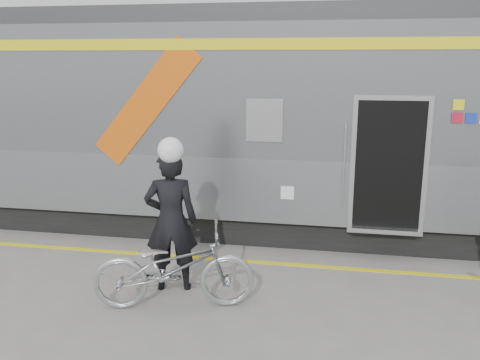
# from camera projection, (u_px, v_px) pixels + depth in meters

# --- Properties ---
(ground) EXTENTS (90.00, 90.00, 0.00)m
(ground) POSITION_uv_depth(u_px,v_px,m) (271.00, 334.00, 6.11)
(ground) COLOR slate
(ground) RESTS_ON ground
(train) EXTENTS (24.00, 3.17, 4.10)m
(train) POSITION_uv_depth(u_px,v_px,m) (265.00, 121.00, 9.76)
(train) COLOR black
(train) RESTS_ON ground
(safety_strip) EXTENTS (24.00, 0.12, 0.01)m
(safety_strip) POSITION_uv_depth(u_px,v_px,m) (288.00, 264.00, 8.16)
(safety_strip) COLOR yellow
(safety_strip) RESTS_ON ground
(man) EXTENTS (0.83, 0.65, 2.02)m
(man) POSITION_uv_depth(u_px,v_px,m) (171.00, 221.00, 7.11)
(man) COLOR black
(man) RESTS_ON ground
(bicycle_left) EXTENTS (2.23, 1.23, 1.11)m
(bicycle_left) POSITION_uv_depth(u_px,v_px,m) (174.00, 268.00, 6.66)
(bicycle_left) COLOR #9EA1A5
(bicycle_left) RESTS_ON ground
(helmet_man) EXTENTS (0.35, 0.35, 0.35)m
(helmet_man) POSITION_uv_depth(u_px,v_px,m) (168.00, 137.00, 6.84)
(helmet_man) COLOR white
(helmet_man) RESTS_ON man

